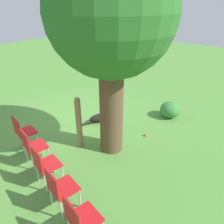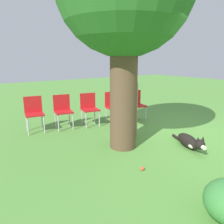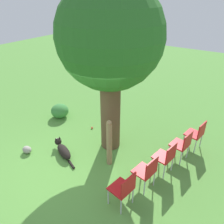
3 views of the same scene
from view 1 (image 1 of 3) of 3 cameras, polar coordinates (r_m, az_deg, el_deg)
ground_plane at (r=6.65m, az=-7.74°, el=-2.81°), size 30.00×30.00×0.00m
oak_tree at (r=4.47m, az=-0.20°, el=23.68°), size 2.55×2.55×4.38m
dog at (r=6.64m, az=-2.45°, el=-1.24°), size 1.14×0.57×0.37m
fence_post at (r=5.34m, az=-8.67°, el=-2.61°), size 0.14×0.14×1.33m
red_chair_0 at (r=5.64m, az=-22.35°, el=-4.51°), size 0.49×0.51×0.89m
red_chair_1 at (r=5.04m, az=-20.16°, el=-8.13°), size 0.49×0.51×0.89m
red_chair_2 at (r=4.47m, az=-17.34°, el=-12.69°), size 0.49×0.51×0.89m
red_chair_3 at (r=3.95m, az=-13.59°, el=-18.47°), size 0.49×0.51×0.89m
red_chair_4 at (r=3.50m, az=-8.39°, el=-25.75°), size 0.49×0.51×0.89m
tennis_ball at (r=6.03m, az=8.67°, el=-5.96°), size 0.07×0.07×0.07m
garden_rock at (r=7.56m, az=-0.83°, el=2.19°), size 0.27×0.22×0.20m
low_shrub at (r=7.05m, az=14.93°, el=0.59°), size 0.62×0.62×0.49m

